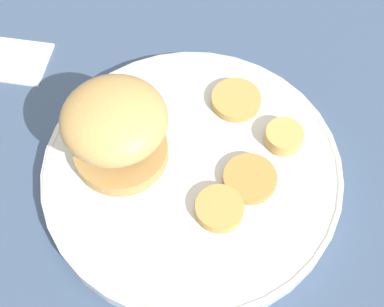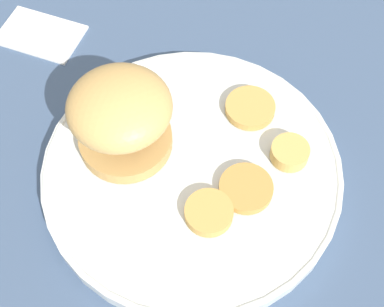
{
  "view_description": "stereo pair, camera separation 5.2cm",
  "coord_description": "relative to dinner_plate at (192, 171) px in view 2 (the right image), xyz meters",
  "views": [
    {
      "loc": [
        -0.2,
        -0.18,
        0.5
      ],
      "look_at": [
        0.0,
        0.0,
        0.05
      ],
      "focal_mm": 50.0,
      "sensor_mm": 36.0,
      "label": 1
    },
    {
      "loc": [
        -0.16,
        -0.21,
        0.5
      ],
      "look_at": [
        0.0,
        0.0,
        0.05
      ],
      "focal_mm": 50.0,
      "sensor_mm": 36.0,
      "label": 2
    }
  ],
  "objects": [
    {
      "name": "potato_round_3",
      "position": [
        0.03,
        -0.05,
        0.01
      ],
      "size": [
        0.05,
        0.05,
        0.01
      ],
      "primitive_type": "cylinder",
      "color": "#BC8942",
      "rests_on": "dinner_plate"
    },
    {
      "name": "dinner_plate",
      "position": [
        0.0,
        0.0,
        0.0
      ],
      "size": [
        0.31,
        0.31,
        0.02
      ],
      "color": "silver",
      "rests_on": "ground_plane"
    },
    {
      "name": "ground_plane",
      "position": [
        0.0,
        0.0,
        -0.01
      ],
      "size": [
        4.0,
        4.0,
        0.0
      ],
      "primitive_type": "plane",
      "color": "#3D5170"
    },
    {
      "name": "potato_round_0",
      "position": [
        0.09,
        -0.05,
        0.02
      ],
      "size": [
        0.04,
        0.04,
        0.02
      ],
      "primitive_type": "cylinder",
      "color": "tan",
      "rests_on": "dinner_plate"
    },
    {
      "name": "potato_round_1",
      "position": [
        -0.02,
        -0.05,
        0.02
      ],
      "size": [
        0.05,
        0.05,
        0.01
      ],
      "primitive_type": "cylinder",
      "color": "tan",
      "rests_on": "dinner_plate"
    },
    {
      "name": "napkin",
      "position": [
        -0.03,
        0.27,
        -0.01
      ],
      "size": [
        0.11,
        0.12,
        0.01
      ],
      "primitive_type": "cube",
      "rotation": [
        0.0,
        0.0,
        2.13
      ],
      "color": "white",
      "rests_on": "ground_plane"
    },
    {
      "name": "potato_round_2",
      "position": [
        0.09,
        0.02,
        0.01
      ],
      "size": [
        0.05,
        0.05,
        0.01
      ],
      "primitive_type": "cylinder",
      "color": "tan",
      "rests_on": "dinner_plate"
    },
    {
      "name": "sandwich",
      "position": [
        -0.04,
        0.06,
        0.06
      ],
      "size": [
        0.11,
        0.1,
        0.09
      ],
      "color": "tan",
      "rests_on": "dinner_plate"
    }
  ]
}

